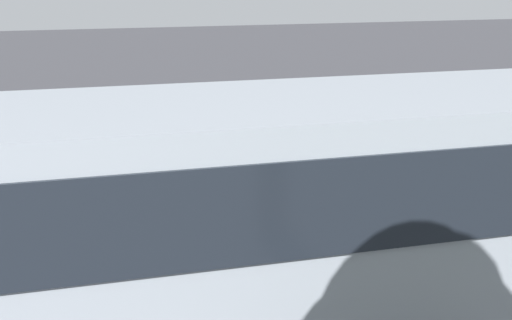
# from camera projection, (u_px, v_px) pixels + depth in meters

# --- Properties ---
(ground_plane) EXTENTS (80.00, 80.00, 0.00)m
(ground_plane) POSITION_uv_depth(u_px,v_px,m) (345.00, 199.00, 13.33)
(ground_plane) COLOR #38383D
(tour_bus) EXTENTS (11.38, 2.64, 3.25)m
(tour_bus) POSITION_uv_depth(u_px,v_px,m) (382.00, 220.00, 7.88)
(tour_bus) COLOR #8C939E
(tour_bus) RESTS_ON ground_plane
(spectator_far_left) EXTENTS (0.58, 0.37, 1.76)m
(spectator_far_left) POSITION_uv_depth(u_px,v_px,m) (424.00, 183.00, 11.07)
(spectator_far_left) COLOR black
(spectator_far_left) RESTS_ON ground_plane
(spectator_left) EXTENTS (0.58, 0.38, 1.75)m
(spectator_left) POSITION_uv_depth(u_px,v_px,m) (368.00, 189.00, 10.79)
(spectator_left) COLOR black
(spectator_left) RESTS_ON ground_plane
(spectator_centre) EXTENTS (0.58, 0.36, 1.65)m
(spectator_centre) POSITION_uv_depth(u_px,v_px,m) (298.00, 202.00, 10.37)
(spectator_centre) COLOR black
(spectator_centre) RESTS_ON ground_plane
(spectator_right) EXTENTS (0.57, 0.32, 1.77)m
(spectator_right) POSITION_uv_depth(u_px,v_px,m) (233.00, 206.00, 9.99)
(spectator_right) COLOR #473823
(spectator_right) RESTS_ON ground_plane
(parked_motorcycle_silver) EXTENTS (2.04, 0.69, 0.99)m
(parked_motorcycle_silver) POSITION_uv_depth(u_px,v_px,m) (210.00, 262.00, 9.39)
(parked_motorcycle_silver) COLOR black
(parked_motorcycle_silver) RESTS_ON ground_plane
(stunt_motorcycle) EXTENTS (2.03, 0.58, 1.70)m
(stunt_motorcycle) POSITION_uv_depth(u_px,v_px,m) (161.00, 136.00, 14.32)
(stunt_motorcycle) COLOR black
(stunt_motorcycle) RESTS_ON ground_plane
(traffic_cone) EXTENTS (0.34, 0.34, 0.63)m
(traffic_cone) POSITION_uv_depth(u_px,v_px,m) (270.00, 157.00, 15.19)
(traffic_cone) COLOR orange
(traffic_cone) RESTS_ON ground_plane
(bay_line_a) EXTENTS (0.20, 3.55, 0.01)m
(bay_line_a) POSITION_uv_depth(u_px,v_px,m) (477.00, 175.00, 14.80)
(bay_line_a) COLOR white
(bay_line_a) RESTS_ON ground_plane
(bay_line_b) EXTENTS (0.23, 4.74, 0.01)m
(bay_line_b) POSITION_uv_depth(u_px,v_px,m) (365.00, 186.00, 14.10)
(bay_line_b) COLOR white
(bay_line_b) RESTS_ON ground_plane
(bay_line_c) EXTENTS (0.22, 4.37, 0.01)m
(bay_line_c) POSITION_uv_depth(u_px,v_px,m) (242.00, 197.00, 13.41)
(bay_line_c) COLOR white
(bay_line_c) RESTS_ON ground_plane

